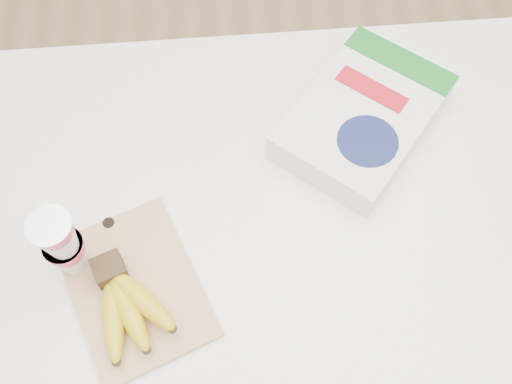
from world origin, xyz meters
TOP-DOWN VIEW (x-y plane):
  - room at (0.00, 0.00)m, footprint 4.00×4.00m
  - table at (0.00, 0.00)m, footprint 1.23×0.82m
  - cutting_board at (-0.18, -0.12)m, footprint 0.28×0.32m
  - bananas at (-0.19, -0.15)m, footprint 0.14×0.18m
  - yogurt_stack at (-0.28, -0.07)m, footprint 0.07×0.07m
  - cereal_box at (0.23, 0.16)m, footprint 0.36×0.38m

SIDE VIEW (x-z plane):
  - table at x=0.00m, z-range 0.00..0.92m
  - cutting_board at x=-0.18m, z-range 0.92..0.94m
  - cereal_box at x=0.23m, z-range 0.92..0.99m
  - bananas at x=-0.19m, z-range 0.93..0.99m
  - yogurt_stack at x=-0.28m, z-range 0.94..1.10m
  - room at x=0.00m, z-range -0.65..3.35m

